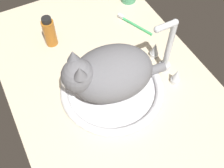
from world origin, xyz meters
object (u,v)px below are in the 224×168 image
(faucet, at_px, (166,53))
(amber_bottle, at_px, (49,32))
(sink_basin, at_px, (112,89))
(toothbrush, at_px, (134,24))
(cat, at_px, (106,74))

(faucet, bearing_deg, amber_bottle, -134.40)
(sink_basin, relative_size, toothbrush, 2.16)
(faucet, xyz_separation_m, cat, (-0.00, -0.23, 0.02))
(amber_bottle, bearing_deg, toothbrush, 79.43)
(toothbrush, bearing_deg, cat, -45.57)
(faucet, height_order, amber_bottle, faucet)
(sink_basin, xyz_separation_m, faucet, (0.00, 0.21, 0.07))
(sink_basin, height_order, amber_bottle, amber_bottle)
(amber_bottle, height_order, toothbrush, amber_bottle)
(faucet, xyz_separation_m, toothbrush, (-0.24, 0.02, -0.08))
(sink_basin, height_order, toothbrush, sink_basin)
(sink_basin, distance_m, faucet, 0.22)
(toothbrush, bearing_deg, amber_bottle, -100.57)
(sink_basin, relative_size, amber_bottle, 2.78)
(cat, xyz_separation_m, amber_bottle, (-0.30, -0.09, -0.05))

